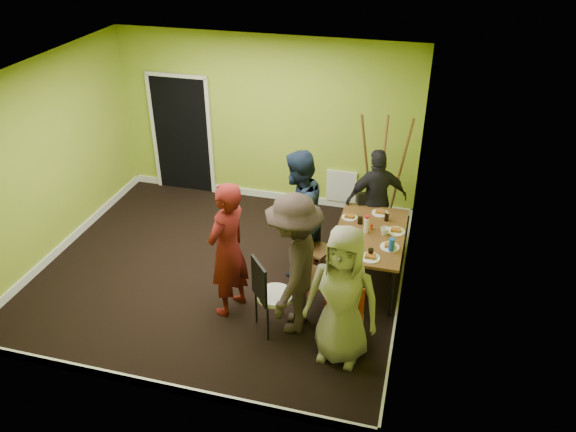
# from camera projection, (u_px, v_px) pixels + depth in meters

# --- Properties ---
(ground) EXTENTS (5.00, 5.00, 0.00)m
(ground) POSITION_uv_depth(u_px,v_px,m) (222.00, 270.00, 7.96)
(ground) COLOR black
(ground) RESTS_ON ground
(room_walls) EXTENTS (5.04, 4.54, 2.82)m
(room_walls) POSITION_uv_depth(u_px,v_px,m) (217.00, 208.00, 7.50)
(room_walls) COLOR #92B12D
(room_walls) RESTS_ON ground
(dining_table) EXTENTS (0.90, 1.50, 0.75)m
(dining_table) POSITION_uv_depth(u_px,v_px,m) (370.00, 237.00, 7.43)
(dining_table) COLOR black
(dining_table) RESTS_ON ground
(chair_left_far) EXTENTS (0.47, 0.46, 0.86)m
(chair_left_far) POSITION_uv_depth(u_px,v_px,m) (313.00, 243.00, 7.69)
(chair_left_far) COLOR red
(chair_left_far) RESTS_ON ground
(chair_left_near) EXTENTS (0.53, 0.52, 1.09)m
(chair_left_near) POSITION_uv_depth(u_px,v_px,m) (311.00, 270.00, 6.93)
(chair_left_near) COLOR red
(chair_left_near) RESTS_ON ground
(chair_back_end) EXTENTS (0.50, 0.54, 0.91)m
(chair_back_end) POSITION_uv_depth(u_px,v_px,m) (370.00, 211.00, 8.12)
(chair_back_end) COLOR red
(chair_back_end) RESTS_ON ground
(chair_front_end) EXTENTS (0.41, 0.42, 0.88)m
(chair_front_end) POSITION_uv_depth(u_px,v_px,m) (348.00, 309.00, 6.46)
(chair_front_end) COLOR red
(chair_front_end) RESTS_ON ground
(chair_bentwood) EXTENTS (0.55, 0.55, 1.01)m
(chair_bentwood) POSITION_uv_depth(u_px,v_px,m) (269.00, 292.00, 6.64)
(chair_bentwood) COLOR black
(chair_bentwood) RESTS_ON ground
(easel) EXTENTS (0.77, 0.72, 1.92)m
(easel) POSITION_uv_depth(u_px,v_px,m) (383.00, 174.00, 8.46)
(easel) COLOR brown
(easel) RESTS_ON ground
(plate_near_left) EXTENTS (0.21, 0.21, 0.01)m
(plate_near_left) POSITION_uv_depth(u_px,v_px,m) (349.00, 217.00, 7.74)
(plate_near_left) COLOR white
(plate_near_left) RESTS_ON dining_table
(plate_near_right) EXTENTS (0.21, 0.21, 0.01)m
(plate_near_right) POSITION_uv_depth(u_px,v_px,m) (341.00, 249.00, 7.07)
(plate_near_right) COLOR white
(plate_near_right) RESTS_ON dining_table
(plate_far_back) EXTENTS (0.24, 0.24, 0.01)m
(plate_far_back) POSITION_uv_depth(u_px,v_px,m) (380.00, 213.00, 7.84)
(plate_far_back) COLOR white
(plate_far_back) RESTS_ON dining_table
(plate_far_front) EXTENTS (0.25, 0.25, 0.01)m
(plate_far_front) POSITION_uv_depth(u_px,v_px,m) (370.00, 258.00, 6.90)
(plate_far_front) COLOR white
(plate_far_front) RESTS_ON dining_table
(plate_wall_back) EXTENTS (0.25, 0.25, 0.01)m
(plate_wall_back) POSITION_uv_depth(u_px,v_px,m) (396.00, 231.00, 7.43)
(plate_wall_back) COLOR white
(plate_wall_back) RESTS_ON dining_table
(plate_wall_front) EXTENTS (0.25, 0.25, 0.01)m
(plate_wall_front) POSITION_uv_depth(u_px,v_px,m) (390.00, 247.00, 7.11)
(plate_wall_front) COLOR white
(plate_wall_front) RESTS_ON dining_table
(thermos) EXTENTS (0.07, 0.07, 0.22)m
(thermos) POSITION_uv_depth(u_px,v_px,m) (366.00, 225.00, 7.36)
(thermos) COLOR white
(thermos) RESTS_ON dining_table
(blue_bottle) EXTENTS (0.07, 0.07, 0.18)m
(blue_bottle) POSITION_uv_depth(u_px,v_px,m) (392.00, 245.00, 6.99)
(blue_bottle) COLOR #174BAF
(blue_bottle) RESTS_ON dining_table
(orange_bottle) EXTENTS (0.03, 0.03, 0.08)m
(orange_bottle) POSITION_uv_depth(u_px,v_px,m) (371.00, 227.00, 7.46)
(orange_bottle) COLOR red
(orange_bottle) RESTS_ON dining_table
(glass_mid) EXTENTS (0.07, 0.07, 0.09)m
(glass_mid) POSITION_uv_depth(u_px,v_px,m) (360.00, 220.00, 7.59)
(glass_mid) COLOR black
(glass_mid) RESTS_ON dining_table
(glass_back) EXTENTS (0.06, 0.06, 0.10)m
(glass_back) POSITION_uv_depth(u_px,v_px,m) (387.00, 217.00, 7.65)
(glass_back) COLOR black
(glass_back) RESTS_ON dining_table
(glass_front) EXTENTS (0.07, 0.07, 0.10)m
(glass_front) POSITION_uv_depth(u_px,v_px,m) (371.00, 252.00, 6.92)
(glass_front) COLOR black
(glass_front) RESTS_ON dining_table
(cup_a) EXTENTS (0.12, 0.12, 0.09)m
(cup_a) POSITION_uv_depth(u_px,v_px,m) (354.00, 235.00, 7.27)
(cup_a) COLOR white
(cup_a) RESTS_ON dining_table
(cup_b) EXTENTS (0.11, 0.11, 0.10)m
(cup_b) POSITION_uv_depth(u_px,v_px,m) (385.00, 231.00, 7.34)
(cup_b) COLOR white
(cup_b) RESTS_ON dining_table
(person_standing) EXTENTS (0.61, 0.76, 1.80)m
(person_standing) POSITION_uv_depth(u_px,v_px,m) (228.00, 250.00, 6.79)
(person_standing) COLOR #54100E
(person_standing) RESTS_ON ground
(person_left_far) EXTENTS (0.83, 0.99, 1.80)m
(person_left_far) POSITION_uv_depth(u_px,v_px,m) (298.00, 214.00, 7.54)
(person_left_far) COLOR #152135
(person_left_far) RESTS_ON ground
(person_left_near) EXTENTS (0.69, 1.18, 1.81)m
(person_left_near) POSITION_uv_depth(u_px,v_px,m) (294.00, 265.00, 6.51)
(person_left_near) COLOR #2C211D
(person_left_near) RESTS_ON ground
(person_back_end) EXTENTS (0.99, 0.73, 1.56)m
(person_back_end) POSITION_uv_depth(u_px,v_px,m) (376.00, 200.00, 8.13)
(person_back_end) COLOR black
(person_back_end) RESTS_ON ground
(person_front_end) EXTENTS (0.89, 0.63, 1.71)m
(person_front_end) POSITION_uv_depth(u_px,v_px,m) (343.00, 296.00, 6.10)
(person_front_end) COLOR gray
(person_front_end) RESTS_ON ground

